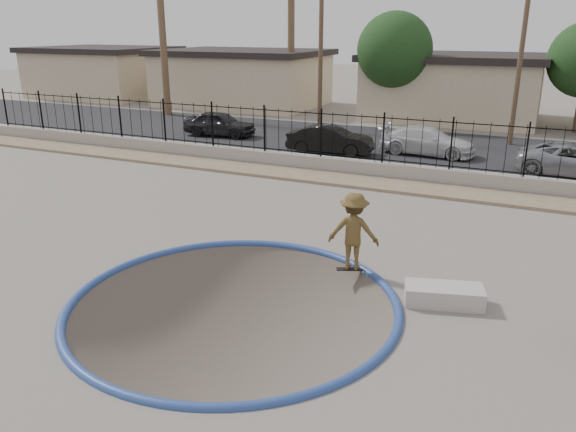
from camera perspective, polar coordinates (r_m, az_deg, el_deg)
The scene contains 20 objects.
ground at distance 23.74m, azimuth 10.40°, elevation 2.23°, with size 120.00×120.00×2.20m, color slate.
bowl_pit at distance 11.99m, azimuth -5.50°, elevation -8.86°, with size 6.84×6.84×1.80m, color #493F38, non-canonical shape.
coping_ring at distance 11.99m, azimuth -5.50°, elevation -8.86°, with size 7.04×7.04×0.20m, color navy.
rock_strip at distance 20.82m, azimuth 8.62°, elevation 3.29°, with size 42.00×1.60×0.11m, color #9D8666.
retaining_wall at distance 21.79m, azimuth 9.48°, elevation 4.61°, with size 42.00×0.45×0.60m, color gray.
fence at distance 21.53m, azimuth 9.65°, elevation 7.71°, with size 40.00×0.04×1.80m.
street at distance 28.22m, azimuth 13.14°, elevation 7.02°, with size 90.00×8.00×0.04m, color black.
house_west_far at distance 49.73m, azimuth -18.24°, elevation 13.79°, with size 10.60×8.60×3.90m.
house_west at distance 42.10m, azimuth -4.64°, elevation 13.89°, with size 11.60×8.60×3.90m.
house_center at distance 37.21m, azimuth 16.53°, elevation 12.55°, with size 10.60×8.60×3.90m.
palm_mid at distance 37.48m, azimuth 0.32°, elevation 20.56°, with size 2.30×2.30×9.30m.
utility_pole_left at distance 31.31m, azimuth 3.35°, elevation 17.23°, with size 1.70×0.24×9.00m.
utility_pole_mid at distance 29.17m, azimuth 22.77°, elevation 16.26°, with size 1.70×0.24×9.50m.
street_tree_left at distance 34.22m, azimuth 10.78°, elevation 16.22°, with size 4.32×4.32×6.36m.
skater at distance 13.15m, azimuth 6.67°, elevation -1.94°, with size 1.19×0.68×1.84m, color brown.
skateboard at distance 13.48m, azimuth 6.53°, elevation -5.40°, with size 0.75×0.47×0.06m.
concrete_ledge at distance 12.30m, azimuth 15.55°, elevation -7.74°, with size 1.60×0.70×0.40m, color #B3A69F.
car_a at distance 29.91m, azimuth -6.95°, elevation 9.30°, with size 1.51×3.75×1.28m, color black.
car_b at distance 25.56m, azimuth 4.31°, elevation 7.75°, with size 1.34×3.85×1.27m, color black.
car_c at distance 26.03m, azimuth 13.98°, elevation 7.40°, with size 1.71×4.22×1.22m, color silver.
Camera 1 is at (5.44, -10.13, 5.56)m, focal length 35.00 mm.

